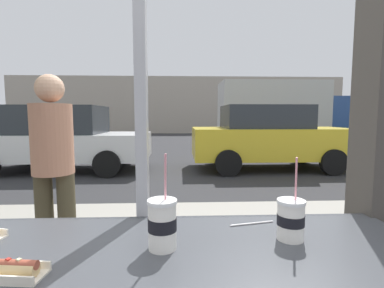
% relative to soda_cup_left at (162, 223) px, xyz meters
% --- Properties ---
extents(ground_plane, '(60.00, 60.00, 0.00)m').
position_rel_soda_cup_left_xyz_m(ground_plane, '(-0.11, 8.27, -1.08)').
color(ground_plane, '#2D2D30').
extents(sidewalk_strip, '(16.00, 2.80, 0.13)m').
position_rel_soda_cup_left_xyz_m(sidewalk_strip, '(-0.11, 1.87, -1.01)').
color(sidewalk_strip, '#9E998E').
rests_on(sidewalk_strip, ground).
extents(window_wall, '(2.80, 0.20, 2.90)m').
position_rel_soda_cup_left_xyz_m(window_wall, '(-0.11, 0.35, 0.76)').
color(window_wall, '#423D38').
rests_on(window_wall, ground).
extents(building_facade_far, '(28.00, 1.20, 4.75)m').
position_rel_soda_cup_left_xyz_m(building_facade_far, '(-0.11, 23.50, 1.30)').
color(building_facade_far, '#A89E8E').
rests_on(building_facade_far, ground).
extents(soda_cup_left, '(0.10, 0.10, 0.32)m').
position_rel_soda_cup_left_xyz_m(soda_cup_left, '(0.00, 0.00, 0.00)').
color(soda_cup_left, white).
rests_on(soda_cup_left, window_counter).
extents(soda_cup_right, '(0.10, 0.10, 0.30)m').
position_rel_soda_cup_left_xyz_m(soda_cup_right, '(0.45, 0.05, -0.01)').
color(soda_cup_right, white).
rests_on(soda_cup_right, window_counter).
extents(hotdog_tray_far, '(0.24, 0.11, 0.05)m').
position_rel_soda_cup_left_xyz_m(hotdog_tray_far, '(-0.43, -0.15, -0.06)').
color(hotdog_tray_far, beige).
rests_on(hotdog_tray_far, window_counter).
extents(loose_straw, '(0.19, 0.05, 0.01)m').
position_rel_soda_cup_left_xyz_m(loose_straw, '(0.35, 0.20, -0.08)').
color(loose_straw, white).
rests_on(loose_straw, window_counter).
extents(parked_car_white, '(4.48, 2.03, 1.70)m').
position_rel_soda_cup_left_xyz_m(parked_car_white, '(-3.08, 6.62, -0.21)').
color(parked_car_white, silver).
rests_on(parked_car_white, ground).
extents(parked_car_yellow, '(4.15, 2.00, 1.72)m').
position_rel_soda_cup_left_xyz_m(parked_car_yellow, '(2.45, 6.62, -0.20)').
color(parked_car_yellow, gold).
rests_on(parked_car_yellow, ground).
extents(box_truck, '(6.64, 2.44, 3.05)m').
position_rel_soda_cup_left_xyz_m(box_truck, '(5.14, 12.60, 0.57)').
color(box_truck, beige).
rests_on(box_truck, ground).
extents(pedestrian, '(0.32, 0.32, 1.63)m').
position_rel_soda_cup_left_xyz_m(pedestrian, '(-0.96, 1.38, -0.01)').
color(pedestrian, '#3E3826').
rests_on(pedestrian, sidewalk_strip).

